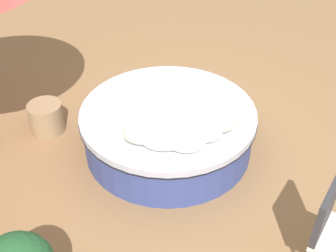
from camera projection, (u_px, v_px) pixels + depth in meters
name	position (u px, v px, depth m)	size (l,w,h in m)	color
ground_plane	(168.00, 147.00, 5.61)	(16.00, 16.00, 0.00)	olive
round_bed	(168.00, 129.00, 5.43)	(2.14, 2.14, 0.57)	#38478C
throw_pillow_0	(144.00, 134.00, 4.74)	(0.46, 0.29, 0.22)	beige
throw_pillow_1	(163.00, 141.00, 4.70)	(0.47, 0.31, 0.15)	white
throw_pillow_2	(187.00, 143.00, 4.67)	(0.41, 0.30, 0.15)	white
throw_pillow_3	(203.00, 132.00, 4.80)	(0.44, 0.31, 0.17)	silver
throw_pillow_4	(218.00, 123.00, 4.91)	(0.40, 0.29, 0.19)	beige
patio_chair	(335.00, 228.00, 3.88)	(0.70, 0.71, 0.98)	#333338
side_table	(46.00, 118.00, 5.77)	(0.45, 0.45, 0.41)	#997A56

